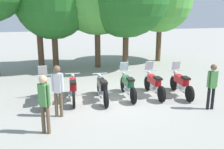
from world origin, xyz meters
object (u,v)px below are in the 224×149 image
person_0 (58,87)px  motorcycle_1 (73,88)px  motorcycle_4 (154,84)px  motorcycle_0 (44,90)px  tree_2 (53,2)px  motorcycle_5 (181,83)px  motorcycle_2 (102,88)px  motorcycle_3 (128,85)px  person_2 (212,83)px  tree_5 (161,1)px  person_1 (44,100)px

person_0 → motorcycle_1: bearing=171.6°
motorcycle_4 → person_0: person_0 is taller
motorcycle_0 → motorcycle_1: (1.13, -0.02, -0.01)m
tree_2 → motorcycle_5: bearing=-54.1°
motorcycle_2 → motorcycle_0: bearing=85.5°
motorcycle_3 → person_0: person_0 is taller
motorcycle_0 → person_2: person_2 is taller
motorcycle_1 → motorcycle_4: (3.37, -0.34, 0.01)m
person_2 → tree_2: 10.19m
motorcycle_1 → tree_5: 10.45m
motorcycle_3 → motorcycle_1: bearing=88.8°
motorcycle_2 → person_2: person_2 is taller
motorcycle_1 → motorcycle_3: size_ratio=1.00×
tree_2 → person_0: bearing=-92.9°
motorcycle_2 → motorcycle_4: motorcycle_4 is taller
motorcycle_0 → motorcycle_1: motorcycle_0 is taller
motorcycle_0 → person_2: size_ratio=1.30×
motorcycle_5 → person_2: 1.78m
tree_2 → tree_5: tree_5 is taller
person_0 → tree_5: size_ratio=0.27×
motorcycle_3 → motorcycle_4: (1.12, -0.15, 0.00)m
motorcycle_4 → motorcycle_2: bearing=92.6°
motorcycle_0 → motorcycle_5: bearing=-96.5°
person_1 → tree_2: bearing=30.2°
motorcycle_3 → motorcycle_4: 1.13m
motorcycle_0 → motorcycle_1: 1.13m
motorcycle_5 → person_1: size_ratio=1.25×
motorcycle_1 → person_2: size_ratio=1.30×
motorcycle_1 → person_1: (-1.12, -2.59, 0.53)m
person_2 → person_1: bearing=100.6°
motorcycle_1 → motorcycle_5: (4.50, -0.63, 0.01)m
person_2 → motorcycle_2: bearing=68.4°
motorcycle_4 → person_2: 2.43m
motorcycle_1 → tree_2: 6.98m
motorcycle_3 → person_1: bearing=129.1°
tree_5 → motorcycle_4: bearing=-117.7°
person_0 → person_2: bearing=96.9°
person_1 → motorcycle_0: bearing=35.7°
person_0 → person_2: person_0 is taller
motorcycle_1 → motorcycle_3: 2.26m
motorcycle_1 → person_0: (-0.67, -1.48, 0.55)m
motorcycle_2 → motorcycle_4: 2.25m
motorcycle_1 → motorcycle_2: (1.12, -0.31, 0.00)m
motorcycle_1 → person_1: person_1 is taller
motorcycle_2 → person_0: 2.22m
motorcycle_1 → tree_5: size_ratio=0.34×
person_1 → motorcycle_5: bearing=-35.2°
motorcycle_0 → motorcycle_3: bearing=-93.5°
motorcycle_0 → motorcycle_5: (5.62, -0.65, 0.00)m
motorcycle_4 → tree_5: (3.71, 7.06, 3.75)m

